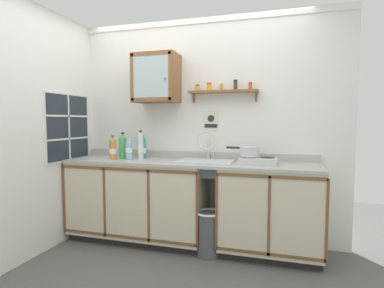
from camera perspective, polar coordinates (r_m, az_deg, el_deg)
The scene contains 20 objects.
floor at distance 3.17m, azimuth -3.19°, elevation -20.94°, with size 5.75×5.75×0.00m, color #565451.
back_wall at distance 3.56m, azimuth 0.65°, elevation 2.88°, with size 3.35×0.07×2.51m.
side_wall_left at distance 3.41m, azimuth -27.59°, elevation 2.16°, with size 0.05×3.50×2.51m, color white.
lower_cabinet_run at distance 3.60m, azimuth -9.89°, elevation -10.28°, with size 1.56×0.58×0.89m.
lower_cabinet_run_right at distance 3.25m, azimuth 14.28°, elevation -11.97°, with size 1.00×0.58×0.89m.
countertop at distance 3.29m, azimuth -0.82°, elevation -3.49°, with size 2.71×0.60×0.03m, color #B2B2AD.
backsplash at distance 3.55m, azimuth 0.49°, elevation -2.03°, with size 2.71×0.02×0.08m, color #B2B2AD.
sink at distance 3.28m, azimuth 2.53°, elevation -3.66°, with size 0.59×0.47×0.47m.
hot_plate_stove at distance 3.16m, azimuth 12.17°, elevation -3.03°, with size 0.37×0.27×0.07m.
saucepan at distance 3.18m, azimuth 10.59°, elevation -1.30°, with size 0.36×0.21×0.10m.
bottle_water_blue_0 at distance 3.49m, azimuth -11.60°, elevation -1.06°, with size 0.08×0.08×0.24m.
bottle_detergent_teal_1 at distance 3.60m, azimuth -9.05°, elevation -0.73°, with size 0.07×0.07×0.27m.
bottle_water_clear_2 at distance 3.48m, azimuth -9.47°, elevation -0.44°, with size 0.06×0.06×0.33m.
bottle_juice_amber_3 at distance 3.57m, azimuth -14.43°, elevation -0.85°, with size 0.08×0.08×0.27m.
bottle_soda_green_4 at distance 3.59m, azimuth -12.66°, elevation -0.55°, with size 0.08×0.08×0.30m.
wall_cabinet at distance 3.55m, azimuth -6.62°, elevation 11.96°, with size 0.50×0.34×0.54m.
spice_shelf at distance 3.41m, azimuth 5.71°, elevation 9.81°, with size 0.76×0.14×0.23m.
warning_sign at distance 3.48m, azimuth 3.54°, elevation 4.22°, with size 0.17×0.01×0.24m.
window at distance 3.76m, azimuth -21.97°, elevation 2.87°, with size 0.03×0.73×0.77m.
trash_bin at distance 3.20m, azimuth 3.09°, elevation -16.15°, with size 0.26×0.26×0.45m.
Camera 1 is at (0.97, -2.70, 1.36)m, focal length 28.81 mm.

